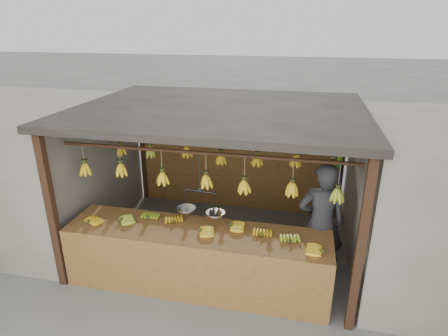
# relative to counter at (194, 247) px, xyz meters

# --- Properties ---
(ground) EXTENTS (80.00, 80.00, 0.00)m
(ground) POSITION_rel_counter_xyz_m (0.07, 1.23, -0.71)
(ground) COLOR #5B5B57
(stall) EXTENTS (4.30, 3.30, 2.40)m
(stall) POSITION_rel_counter_xyz_m (0.07, 1.56, 1.26)
(stall) COLOR black
(stall) RESTS_ON ground
(neighbor_left) EXTENTS (3.00, 3.00, 2.30)m
(neighbor_left) POSITION_rel_counter_xyz_m (-3.53, 1.23, 0.44)
(neighbor_left) COLOR slate
(neighbor_left) RESTS_ON ground
(counter) EXTENTS (3.68, 0.84, 0.96)m
(counter) POSITION_rel_counter_xyz_m (0.00, 0.00, 0.00)
(counter) COLOR brown
(counter) RESTS_ON ground
(hanging_bananas) EXTENTS (3.61, 2.23, 0.39)m
(hanging_bananas) POSITION_rel_counter_xyz_m (0.08, 1.23, 0.89)
(hanging_bananas) COLOR gold
(hanging_bananas) RESTS_ON ground
(balance_scale) EXTENTS (0.68, 0.29, 0.86)m
(balance_scale) POSITION_rel_counter_xyz_m (0.03, 0.23, 0.49)
(balance_scale) COLOR black
(balance_scale) RESTS_ON ground
(vendor) EXTENTS (0.72, 0.53, 1.84)m
(vendor) POSITION_rel_counter_xyz_m (1.67, 0.63, 0.21)
(vendor) COLOR #262628
(vendor) RESTS_ON ground
(bag_bundles) EXTENTS (0.08, 0.26, 1.21)m
(bag_bundles) POSITION_rel_counter_xyz_m (2.01, 2.58, 0.28)
(bag_bundles) COLOR yellow
(bag_bundles) RESTS_ON ground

